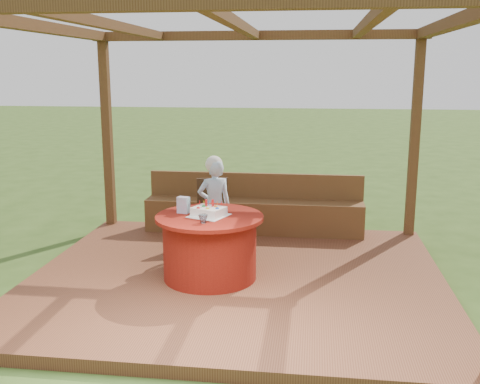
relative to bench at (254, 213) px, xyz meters
name	(u,v)px	position (x,y,z in m)	size (l,w,h in m)	color
ground	(237,285)	(0.00, -1.72, -0.38)	(60.00, 60.00, 0.00)	#2E4B19
deck	(237,280)	(0.00, -1.72, -0.32)	(4.50, 4.00, 0.12)	brown
pergola	(237,62)	(0.00, -1.72, 2.02)	(4.50, 4.00, 2.72)	brown
bench	(254,213)	(0.00, 0.00, 0.00)	(3.00, 0.42, 0.80)	brown
table	(210,246)	(-0.28, -1.84, 0.09)	(1.15, 1.15, 0.70)	maroon
chair	(213,209)	(-0.45, -0.65, 0.20)	(0.49, 0.49, 0.85)	#382312
elderly_woman	(214,203)	(-0.39, -0.90, 0.34)	(0.50, 0.42, 1.20)	#9ECAEB
birthday_cake	(209,211)	(-0.28, -1.86, 0.48)	(0.46, 0.46, 0.17)	white
gift_bag	(183,205)	(-0.57, -1.77, 0.52)	(0.12, 0.08, 0.18)	#CD84B4
drinking_glass	(203,219)	(-0.28, -2.15, 0.48)	(0.09, 0.09, 0.09)	silver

